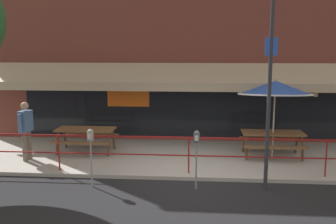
{
  "coord_description": "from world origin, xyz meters",
  "views": [
    {
      "loc": [
        0.22,
        -9.07,
        3.22
      ],
      "look_at": [
        -0.64,
        1.6,
        1.5
      ],
      "focal_mm": 40.0,
      "sensor_mm": 36.0,
      "label": 1
    }
  ],
  "objects_px": {
    "picnic_table_centre": "(272,137)",
    "parking_meter_far": "(197,142)",
    "parking_meter_near": "(90,140)",
    "patio_umbrella_centre": "(275,88)",
    "picnic_table_left": "(86,133)",
    "pedestrian_walking": "(26,128)",
    "street_sign_pole": "(269,90)"
  },
  "relations": [
    {
      "from": "pedestrian_walking",
      "to": "street_sign_pole",
      "type": "xyz_separation_m",
      "value": [
        6.56,
        -1.58,
        1.32
      ]
    },
    {
      "from": "parking_meter_near",
      "to": "pedestrian_walking",
      "type": "bearing_deg",
      "value": 144.25
    },
    {
      "from": "patio_umbrella_centre",
      "to": "picnic_table_centre",
      "type": "bearing_deg",
      "value": 90.0
    },
    {
      "from": "picnic_table_left",
      "to": "patio_umbrella_centre",
      "type": "xyz_separation_m",
      "value": [
        5.72,
        -0.13,
        1.47
      ]
    },
    {
      "from": "parking_meter_far",
      "to": "street_sign_pole",
      "type": "height_order",
      "value": "street_sign_pole"
    },
    {
      "from": "picnic_table_centre",
      "to": "pedestrian_walking",
      "type": "distance_m",
      "value": 7.24
    },
    {
      "from": "parking_meter_near",
      "to": "parking_meter_far",
      "type": "height_order",
      "value": "same"
    },
    {
      "from": "parking_meter_near",
      "to": "picnic_table_centre",
      "type": "bearing_deg",
      "value": 29.05
    },
    {
      "from": "picnic_table_left",
      "to": "patio_umbrella_centre",
      "type": "relative_size",
      "value": 0.76
    },
    {
      "from": "patio_umbrella_centre",
      "to": "picnic_table_left",
      "type": "bearing_deg",
      "value": 178.67
    },
    {
      "from": "picnic_table_centre",
      "to": "patio_umbrella_centre",
      "type": "height_order",
      "value": "patio_umbrella_centre"
    },
    {
      "from": "parking_meter_near",
      "to": "street_sign_pole",
      "type": "xyz_separation_m",
      "value": [
        4.15,
        0.15,
        1.23
      ]
    },
    {
      "from": "pedestrian_walking",
      "to": "patio_umbrella_centre",
      "type": "bearing_deg",
      "value": 6.74
    },
    {
      "from": "picnic_table_centre",
      "to": "parking_meter_far",
      "type": "distance_m",
      "value": 3.48
    },
    {
      "from": "parking_meter_near",
      "to": "parking_meter_far",
      "type": "distance_m",
      "value": 2.51
    },
    {
      "from": "picnic_table_left",
      "to": "pedestrian_walking",
      "type": "bearing_deg",
      "value": -146.09
    },
    {
      "from": "picnic_table_centre",
      "to": "parking_meter_far",
      "type": "bearing_deg",
      "value": -130.88
    },
    {
      "from": "parking_meter_far",
      "to": "street_sign_pole",
      "type": "xyz_separation_m",
      "value": [
        1.64,
        0.11,
        1.23
      ]
    },
    {
      "from": "picnic_table_centre",
      "to": "pedestrian_walking",
      "type": "xyz_separation_m",
      "value": [
        -7.18,
        -0.92,
        0.35
      ]
    },
    {
      "from": "pedestrian_walking",
      "to": "street_sign_pole",
      "type": "height_order",
      "value": "street_sign_pole"
    },
    {
      "from": "parking_meter_near",
      "to": "patio_umbrella_centre",
      "type": "bearing_deg",
      "value": 28.43
    },
    {
      "from": "picnic_table_left",
      "to": "pedestrian_walking",
      "type": "xyz_separation_m",
      "value": [
        -1.46,
        -0.98,
        0.35
      ]
    },
    {
      "from": "parking_meter_near",
      "to": "street_sign_pole",
      "type": "distance_m",
      "value": 4.33
    },
    {
      "from": "patio_umbrella_centre",
      "to": "parking_meter_near",
      "type": "relative_size",
      "value": 1.67
    },
    {
      "from": "picnic_table_left",
      "to": "pedestrian_walking",
      "type": "height_order",
      "value": "pedestrian_walking"
    },
    {
      "from": "pedestrian_walking",
      "to": "parking_meter_far",
      "type": "relative_size",
      "value": 1.2
    },
    {
      "from": "parking_meter_near",
      "to": "parking_meter_far",
      "type": "xyz_separation_m",
      "value": [
        2.51,
        0.04,
        0.0
      ]
    },
    {
      "from": "pedestrian_walking",
      "to": "parking_meter_far",
      "type": "bearing_deg",
      "value": -18.99
    },
    {
      "from": "picnic_table_left",
      "to": "patio_umbrella_centre",
      "type": "bearing_deg",
      "value": -1.33
    },
    {
      "from": "parking_meter_far",
      "to": "pedestrian_walking",
      "type": "bearing_deg",
      "value": 161.01
    },
    {
      "from": "pedestrian_walking",
      "to": "parking_meter_far",
      "type": "xyz_separation_m",
      "value": [
        4.92,
        -1.69,
        0.09
      ]
    },
    {
      "from": "picnic_table_left",
      "to": "street_sign_pole",
      "type": "bearing_deg",
      "value": -26.7
    }
  ]
}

